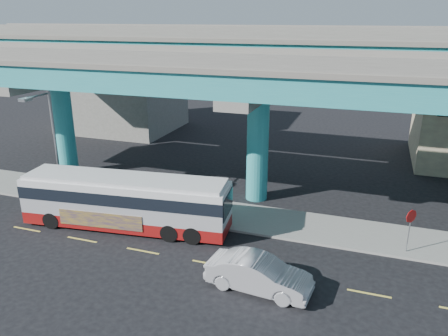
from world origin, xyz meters
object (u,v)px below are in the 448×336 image
(sedan, at_px, (259,274))
(street_lamp, at_px, (48,132))
(parked_car, at_px, (72,180))
(stop_sign, at_px, (410,222))
(transit_bus, at_px, (126,200))

(sedan, xyz_separation_m, street_lamp, (-15.72, 5.10, 4.31))
(street_lamp, bearing_deg, parked_car, 101.14)
(street_lamp, distance_m, stop_sign, 22.76)
(sedan, distance_m, parked_car, 17.79)
(sedan, distance_m, street_lamp, 17.08)
(street_lamp, bearing_deg, stop_sign, 1.88)
(parked_car, distance_m, street_lamp, 4.86)
(transit_bus, relative_size, street_lamp, 1.69)
(parked_car, xyz_separation_m, stop_sign, (22.98, -1.56, 1.06))
(transit_bus, xyz_separation_m, street_lamp, (-6.40, 1.39, 3.34))
(parked_car, xyz_separation_m, street_lamp, (0.45, -2.30, 4.25))
(parked_car, distance_m, stop_sign, 23.05)
(stop_sign, bearing_deg, street_lamp, 158.75)
(sedan, xyz_separation_m, stop_sign, (6.80, 5.84, 1.12))
(transit_bus, xyz_separation_m, sedan, (9.33, -3.71, -0.96))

